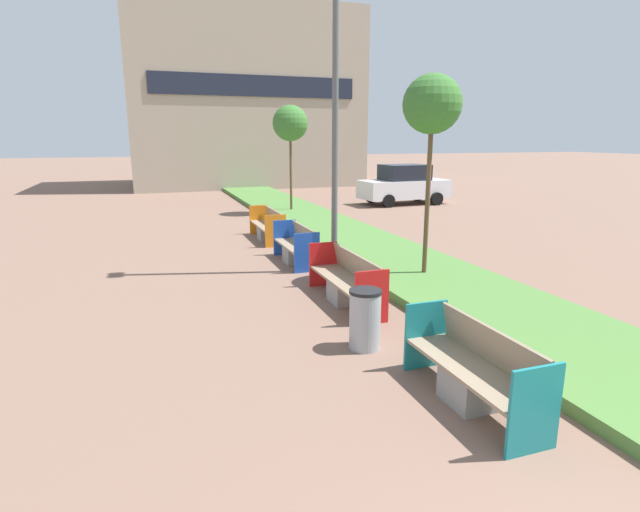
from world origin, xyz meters
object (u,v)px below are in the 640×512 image
(street_lamp_post, at_px, (336,61))
(sapling_tree_far, at_px, (290,124))
(bench_red_frame, at_px, (347,283))
(litter_bin, at_px, (365,319))
(sapling_tree_near, at_px, (432,106))
(bench_orange_frame, at_px, (268,228))
(bench_blue_frame, at_px, (296,248))
(bench_teal_frame, at_px, (473,374))
(parked_car_distant, at_px, (404,185))

(street_lamp_post, relative_size, sapling_tree_far, 1.97)
(bench_red_frame, relative_size, litter_bin, 2.70)
(litter_bin, relative_size, sapling_tree_near, 0.21)
(street_lamp_post, bearing_deg, bench_orange_frame, 98.39)
(litter_bin, height_order, sapling_tree_far, sapling_tree_far)
(street_lamp_post, xyz_separation_m, sapling_tree_near, (1.60, -1.39, -0.97))
(bench_red_frame, xyz_separation_m, litter_bin, (-0.55, -2.07, 0.08))
(bench_blue_frame, xyz_separation_m, litter_bin, (-0.55, -5.40, 0.09))
(bench_teal_frame, distance_m, litter_bin, 1.96)
(bench_blue_frame, xyz_separation_m, sapling_tree_far, (2.22, 8.20, 3.27))
(bench_teal_frame, height_order, bench_red_frame, same)
(bench_red_frame, xyz_separation_m, bench_blue_frame, (-0.01, 3.33, -0.01))
(sapling_tree_far, bearing_deg, parked_car_distant, 11.20)
(litter_bin, relative_size, street_lamp_post, 0.11)
(bench_red_frame, bearing_deg, bench_orange_frame, 90.02)
(parked_car_distant, bearing_deg, bench_blue_frame, -133.54)
(bench_red_frame, height_order, bench_orange_frame, same)
(sapling_tree_near, bearing_deg, bench_red_frame, -158.34)
(bench_teal_frame, height_order, bench_blue_frame, same)
(litter_bin, bearing_deg, bench_orange_frame, 86.29)
(bench_teal_frame, distance_m, bench_blue_frame, 7.28)
(litter_bin, relative_size, sapling_tree_far, 0.21)
(bench_teal_frame, distance_m, street_lamp_post, 7.59)
(sapling_tree_near, relative_size, parked_car_distant, 1.02)
(litter_bin, bearing_deg, parked_car_distant, 59.60)
(sapling_tree_near, relative_size, sapling_tree_far, 1.00)
(bench_orange_frame, bearing_deg, litter_bin, -93.71)
(bench_red_frame, xyz_separation_m, sapling_tree_far, (2.21, 11.52, 3.26))
(bench_blue_frame, height_order, sapling_tree_near, sapling_tree_near)
(bench_teal_frame, bearing_deg, sapling_tree_far, 81.85)
(bench_orange_frame, xyz_separation_m, litter_bin, (-0.55, -8.47, 0.09))
(street_lamp_post, bearing_deg, sapling_tree_near, -40.86)
(bench_teal_frame, xyz_separation_m, sapling_tree_near, (2.22, 4.83, 3.35))
(bench_blue_frame, relative_size, sapling_tree_far, 0.46)
(sapling_tree_near, bearing_deg, bench_blue_frame, 132.15)
(street_lamp_post, bearing_deg, bench_red_frame, -105.02)
(litter_bin, bearing_deg, bench_teal_frame, -73.79)
(litter_bin, distance_m, sapling_tree_near, 5.19)
(bench_teal_frame, distance_m, sapling_tree_far, 15.97)
(bench_orange_frame, distance_m, sapling_tree_far, 6.46)
(bench_teal_frame, height_order, street_lamp_post, street_lamp_post)
(bench_orange_frame, bearing_deg, bench_teal_frame, -90.01)
(bench_orange_frame, relative_size, sapling_tree_far, 0.51)
(street_lamp_post, distance_m, parked_car_distant, 13.39)
(bench_red_frame, distance_m, sapling_tree_far, 12.18)
(bench_teal_frame, bearing_deg, street_lamp_post, 84.37)
(sapling_tree_near, xyz_separation_m, sapling_tree_far, (-0.00, 10.65, -0.08))
(bench_teal_frame, xyz_separation_m, bench_blue_frame, (-0.00, 7.28, -0.00))
(sapling_tree_far, bearing_deg, bench_red_frame, -100.86)
(litter_bin, height_order, parked_car_distant, parked_car_distant)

